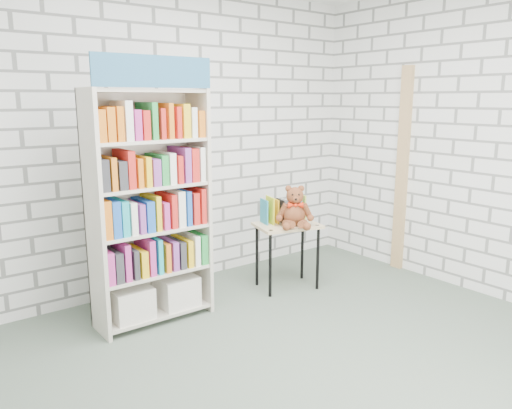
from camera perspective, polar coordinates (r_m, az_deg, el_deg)
ground at (r=3.50m, az=5.54°, el=-18.49°), size 4.50×4.50×0.00m
room_shell at (r=3.02m, az=6.24°, el=12.11°), size 4.52×4.02×2.81m
bookshelf at (r=4.00m, az=-12.05°, el=-0.18°), size 0.93×0.36×2.08m
display_table at (r=4.71m, az=3.60°, el=-3.27°), size 0.66×0.54×0.62m
table_books at (r=4.74m, az=3.14°, el=-0.57°), size 0.44×0.28×0.24m
teddy_bear at (r=4.58m, az=4.46°, el=-0.64°), size 0.36×0.35×0.38m
door_trim at (r=5.38m, az=16.36°, el=3.77°), size 0.05×0.12×2.10m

